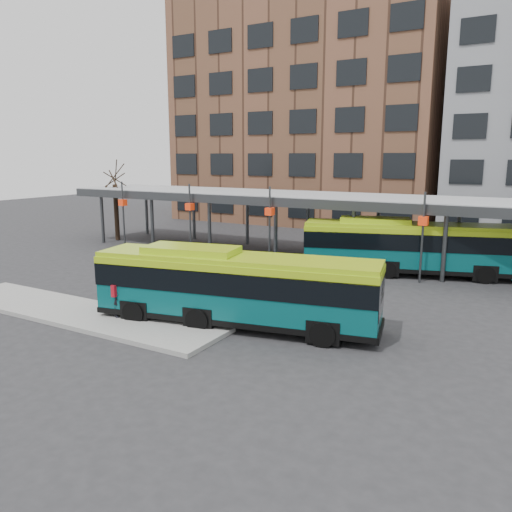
% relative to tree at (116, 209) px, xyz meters
% --- Properties ---
extents(ground, '(120.00, 120.00, 0.00)m').
position_rel_tree_xyz_m(ground, '(18.00, -12.00, -2.43)').
color(ground, '#28282B').
rests_on(ground, ground).
extents(boarding_island, '(14.00, 3.00, 0.18)m').
position_rel_tree_xyz_m(boarding_island, '(12.50, -15.00, -2.34)').
color(boarding_island, gray).
rests_on(boarding_island, ground).
extents(canopy, '(40.00, 6.53, 4.80)m').
position_rel_tree_xyz_m(canopy, '(17.94, 0.87, 1.47)').
color(canopy, '#999B9E').
rests_on(canopy, ground).
extents(tree, '(1.64, 1.64, 5.60)m').
position_rel_tree_xyz_m(tree, '(0.00, 0.00, 0.00)').
color(tree, black).
rests_on(tree, ground).
extents(building_brick, '(26.00, 14.00, 22.00)m').
position_rel_tree_xyz_m(building_brick, '(8.00, 20.00, 8.57)').
color(building_brick, brown).
rests_on(building_brick, ground).
extents(bus_front, '(11.42, 4.45, 3.08)m').
position_rel_tree_xyz_m(bus_front, '(19.06, -12.87, -0.83)').
color(bus_front, '#074E51').
rests_on(bus_front, ground).
extents(bus_rear, '(11.79, 5.62, 3.19)m').
position_rel_tree_xyz_m(bus_rear, '(22.98, -0.74, -0.77)').
color(bus_rear, '#074E51').
rests_on(bus_rear, ground).
extents(pedestrian, '(0.43, 0.67, 1.79)m').
position_rel_tree_xyz_m(pedestrian, '(14.70, -14.68, -1.35)').
color(pedestrian, black).
rests_on(pedestrian, boarding_island).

